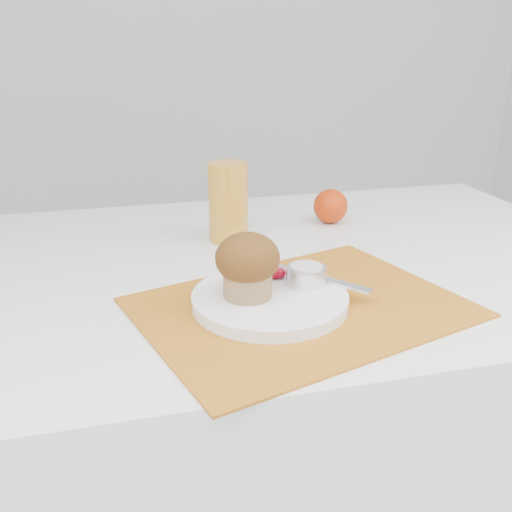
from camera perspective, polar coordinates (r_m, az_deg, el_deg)
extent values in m
cube|color=white|center=(1.20, 3.29, -16.95)|extent=(1.20, 0.80, 0.75)
cube|color=#B76A19|center=(0.83, 4.53, -5.12)|extent=(0.52, 0.44, 0.00)
cylinder|color=white|center=(0.82, 1.39, -4.37)|extent=(0.26, 0.26, 0.02)
cylinder|color=silver|center=(0.85, 5.03, -1.96)|extent=(0.08, 0.08, 0.03)
cylinder|color=beige|center=(0.84, 5.06, -1.15)|extent=(0.06, 0.06, 0.01)
ellipsoid|color=#61020B|center=(0.86, 1.86, -1.65)|extent=(0.02, 0.02, 0.02)
ellipsoid|color=#630210|center=(0.86, 2.37, -1.72)|extent=(0.02, 0.02, 0.02)
cube|color=silver|center=(0.87, 6.14, -2.13)|extent=(0.12, 0.15, 0.00)
sphere|color=#C43406|center=(1.20, 7.46, 4.97)|extent=(0.07, 0.07, 0.07)
cylinder|color=gold|center=(1.08, -2.79, 5.41)|extent=(0.09, 0.09, 0.15)
cylinder|color=#A47E4F|center=(0.80, -0.84, -2.79)|extent=(0.09, 0.09, 0.04)
ellipsoid|color=#381E0A|center=(0.79, -0.86, -0.21)|extent=(0.09, 0.09, 0.07)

